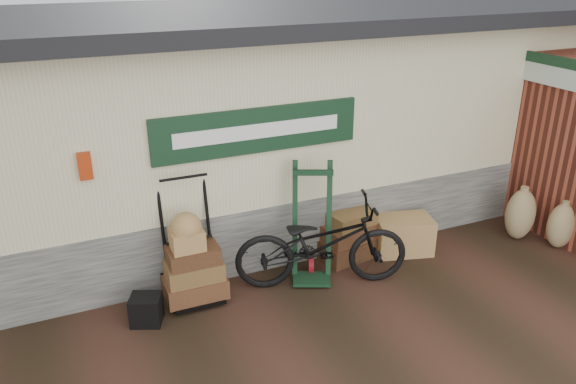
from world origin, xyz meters
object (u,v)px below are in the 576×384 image
(suitcase_stack, at_px, (349,234))
(bicycle, at_px, (322,239))
(porter_trolley, at_px, (188,229))
(green_barrow, at_px, (312,223))
(black_trunk, at_px, (146,310))
(wicker_hamper, at_px, (403,235))

(suitcase_stack, height_order, bicycle, bicycle)
(porter_trolley, xyz_separation_m, green_barrow, (1.53, -0.25, -0.11))
(suitcase_stack, bearing_deg, porter_trolley, -179.79)
(green_barrow, relative_size, black_trunk, 4.56)
(green_barrow, relative_size, suitcase_stack, 1.99)
(porter_trolley, height_order, suitcase_stack, porter_trolley)
(porter_trolley, distance_m, black_trunk, 1.03)
(suitcase_stack, height_order, black_trunk, suitcase_stack)
(porter_trolley, xyz_separation_m, wicker_hamper, (3.00, -0.16, -0.63))
(suitcase_stack, relative_size, bicycle, 0.36)
(porter_trolley, height_order, green_barrow, porter_trolley)
(wicker_hamper, bearing_deg, black_trunk, -176.51)
(porter_trolley, xyz_separation_m, bicycle, (1.57, -0.45, -0.25))
(suitcase_stack, distance_m, black_trunk, 2.89)
(suitcase_stack, relative_size, wicker_hamper, 1.00)
(porter_trolley, relative_size, black_trunk, 5.18)
(green_barrow, height_order, wicker_hamper, green_barrow)
(black_trunk, distance_m, bicycle, 2.25)
(green_barrow, bearing_deg, bicycle, -54.45)
(black_trunk, bearing_deg, wicker_hamper, 3.49)
(black_trunk, bearing_deg, porter_trolley, 31.32)
(porter_trolley, xyz_separation_m, black_trunk, (-0.63, -0.38, -0.71))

